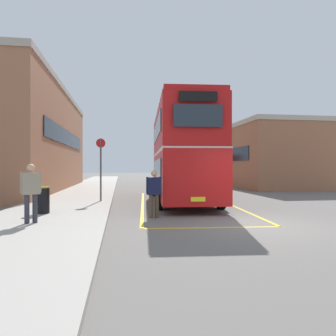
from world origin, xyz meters
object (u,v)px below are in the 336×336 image
double_decker_bus (181,153)px  litter_bin (43,200)px  pedestrian_waiting_near (31,189)px  pedestrian_boarding (154,190)px  bus_stop_sign (101,164)px  single_deck_bus (193,168)px

double_decker_bus → litter_bin: 7.51m
pedestrian_waiting_near → litter_bin: (-0.13, 1.98, -0.53)m
pedestrian_boarding → bus_stop_sign: size_ratio=0.56×
single_deck_bus → pedestrian_waiting_near: size_ratio=5.16×
litter_bin → bus_stop_sign: size_ratio=0.31×
bus_stop_sign → double_decker_bus: bearing=7.5°
single_deck_bus → pedestrian_waiting_near: bearing=-113.0°
double_decker_bus → single_deck_bus: double_decker_bus is taller
single_deck_bus → bus_stop_sign: bearing=-115.0°
single_deck_bus → pedestrian_boarding: size_ratio=5.35×
double_decker_bus → single_deck_bus: bearing=75.3°
double_decker_bus → litter_bin: double_decker_bus is taller
pedestrian_waiting_near → bus_stop_sign: size_ratio=0.58×
pedestrian_boarding → litter_bin: pedestrian_boarding is taller
litter_bin → single_deck_bus: bearing=65.0°
pedestrian_boarding → pedestrian_waiting_near: pedestrian_waiting_near is taller
bus_stop_sign → pedestrian_waiting_near: bearing=-105.8°
pedestrian_boarding → litter_bin: bearing=169.4°
single_deck_bus → bus_stop_sign: 21.11m
double_decker_bus → pedestrian_boarding: double_decker_bus is taller
pedestrian_boarding → pedestrian_waiting_near: bearing=-161.4°
pedestrian_waiting_near → litter_bin: pedestrian_waiting_near is taller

